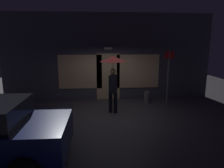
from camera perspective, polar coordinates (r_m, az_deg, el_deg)
name	(u,v)px	position (r m, az deg, el deg)	size (l,w,h in m)	color
ground_plane	(111,114)	(7.79, -0.18, -8.60)	(18.00, 18.00, 0.00)	#423F44
building_facade	(108,57)	(9.68, -1.16, 7.51)	(9.84, 0.48, 4.05)	#4C4C56
person_with_umbrella	(113,70)	(7.61, 0.30, 3.93)	(1.01, 1.01, 2.20)	black
street_sign_post	(168,74)	(8.86, 15.64, 2.67)	(0.40, 0.07, 2.44)	#595B60
sidewalk_bollard	(147,97)	(9.34, 9.82, -3.68)	(0.24, 0.24, 0.52)	slate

